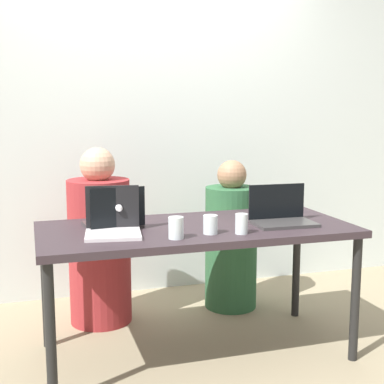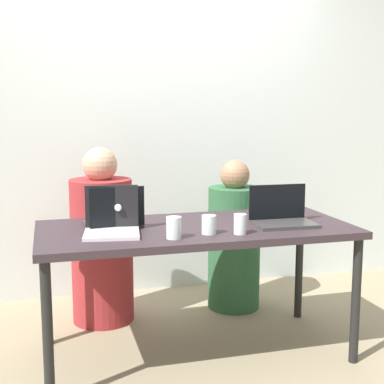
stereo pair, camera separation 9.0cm
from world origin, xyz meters
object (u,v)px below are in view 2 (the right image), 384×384
(laptop_front_left, at_px, (112,224))
(laptop_front_right, at_px, (282,216))
(laptop_back_left, at_px, (114,218))
(water_glass_left, at_px, (174,229))
(person_on_right, at_px, (234,243))
(water_glass_right, at_px, (240,225))
(water_glass_center, at_px, (209,226))
(person_on_left, at_px, (102,245))

(laptop_front_left, relative_size, laptop_front_right, 0.91)
(laptop_back_left, relative_size, water_glass_left, 2.94)
(person_on_right, relative_size, water_glass_right, 9.90)
(laptop_front_right, bearing_deg, person_on_right, 93.44)
(laptop_back_left, height_order, water_glass_right, laptop_back_left)
(water_glass_center, bearing_deg, water_glass_right, -16.57)
(laptop_front_right, bearing_deg, water_glass_right, -151.05)
(water_glass_right, bearing_deg, water_glass_center, 163.43)
(laptop_front_left, height_order, water_glass_center, laptop_front_left)
(laptop_front_right, distance_m, water_glass_right, 0.35)
(laptop_back_left, height_order, water_glass_center, laptop_back_left)
(person_on_left, height_order, person_on_right, person_on_left)
(laptop_front_left, height_order, water_glass_left, laptop_front_left)
(person_on_left, distance_m, laptop_front_right, 1.22)
(person_on_left, distance_m, water_glass_right, 1.12)
(laptop_back_left, bearing_deg, person_on_left, -94.98)
(person_on_right, distance_m, water_glass_center, 1.00)
(person_on_right, bearing_deg, water_glass_left, 63.82)
(laptop_front_left, xyz_separation_m, water_glass_right, (0.64, -0.19, -0.01))
(person_on_right, height_order, laptop_front_right, person_on_right)
(person_on_right, distance_m, laptop_back_left, 1.10)
(laptop_front_right, bearing_deg, water_glass_center, -164.59)
(person_on_right, xyz_separation_m, laptop_back_left, (-0.90, -0.54, 0.33))
(water_glass_left, relative_size, water_glass_center, 1.13)
(person_on_right, relative_size, laptop_front_right, 3.01)
(water_glass_left, bearing_deg, water_glass_right, 0.60)
(laptop_back_left, xyz_separation_m, water_glass_left, (0.26, -0.35, -0.00))
(water_glass_left, distance_m, water_glass_center, 0.21)
(person_on_left, relative_size, laptop_back_left, 3.54)
(laptop_front_left, bearing_deg, laptop_back_left, 86.74)
(person_on_left, height_order, laptop_back_left, person_on_left)
(person_on_left, relative_size, water_glass_right, 10.92)
(water_glass_center, bearing_deg, person_on_right, 62.11)
(water_glass_right, bearing_deg, person_on_right, 71.94)
(laptop_front_left, relative_size, water_glass_center, 3.20)
(person_on_left, distance_m, laptop_front_left, 0.76)
(laptop_back_left, bearing_deg, water_glass_left, 119.55)
(laptop_front_left, relative_size, water_glass_left, 2.84)
(person_on_left, height_order, water_glass_center, person_on_left)
(person_on_right, xyz_separation_m, laptop_front_left, (-0.93, -0.70, 0.34))
(laptop_front_right, height_order, water_glass_left, laptop_front_right)
(person_on_right, bearing_deg, person_on_left, 9.71)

